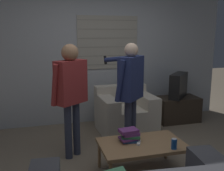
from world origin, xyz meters
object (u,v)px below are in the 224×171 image
object	(u,v)px
person_left_standing	(71,87)
book_stack	(129,135)
coffee_table	(142,146)
armchair_beige	(125,113)
person_right_standing	(130,85)
spare_remote	(139,143)
soda_can	(174,144)
tv	(178,85)

from	to	relation	value
person_left_standing	book_stack	xyz separation A→B (m)	(0.64, -0.59, -0.52)
coffee_table	book_stack	bearing A→B (deg)	142.13
armchair_beige	person_right_standing	size ratio (longest dim) A/B	0.62
person_right_standing	spare_remote	size ratio (longest dim) A/B	11.77
coffee_table	armchair_beige	bearing A→B (deg)	79.80
armchair_beige	spare_remote	distance (m)	1.46
armchair_beige	person_right_standing	bearing A→B (deg)	73.06
person_left_standing	book_stack	distance (m)	1.02
person_left_standing	soda_can	bearing A→B (deg)	-77.42
person_left_standing	spare_remote	size ratio (longest dim) A/B	11.72
book_stack	person_right_standing	bearing A→B (deg)	70.70
armchair_beige	person_right_standing	distance (m)	1.08
person_left_standing	person_right_standing	size ratio (longest dim) A/B	1.00
person_left_standing	coffee_table	bearing A→B (deg)	-77.97
armchair_beige	spare_remote	world-z (taller)	armchair_beige
soda_can	spare_remote	xyz separation A→B (m)	(-0.34, 0.24, -0.05)
person_right_standing	tv	bearing A→B (deg)	-6.57
armchair_beige	tv	world-z (taller)	tv
tv	spare_remote	world-z (taller)	tv
armchair_beige	tv	bearing A→B (deg)	-172.01
person_right_standing	book_stack	size ratio (longest dim) A/B	5.75
armchair_beige	coffee_table	size ratio (longest dim) A/B	0.95
soda_can	coffee_table	bearing A→B (deg)	140.20
tv	book_stack	world-z (taller)	tv
book_stack	soda_can	xyz separation A→B (m)	(0.43, -0.35, -0.02)
person_right_standing	coffee_table	bearing A→B (deg)	-138.45
book_stack	soda_can	distance (m)	0.55
armchair_beige	person_right_standing	xyz separation A→B (m)	(-0.21, -0.82, 0.68)
tv	book_stack	xyz separation A→B (m)	(-1.53, -1.54, -0.24)
tv	person_right_standing	bearing A→B (deg)	-8.60
armchair_beige	person_left_standing	size ratio (longest dim) A/B	0.62
coffee_table	soda_can	size ratio (longest dim) A/B	8.19
armchair_beige	coffee_table	bearing A→B (deg)	77.17
soda_can	spare_remote	size ratio (longest dim) A/B	0.94
person_left_standing	soda_can	size ratio (longest dim) A/B	12.52
armchair_beige	soda_can	distance (m)	1.68
person_left_standing	person_right_standing	world-z (taller)	person_right_standing
person_left_standing	book_stack	world-z (taller)	person_left_standing
armchair_beige	tv	size ratio (longest dim) A/B	1.69
armchair_beige	book_stack	world-z (taller)	armchair_beige
tv	soda_can	bearing A→B (deg)	13.71
soda_can	tv	bearing A→B (deg)	59.70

